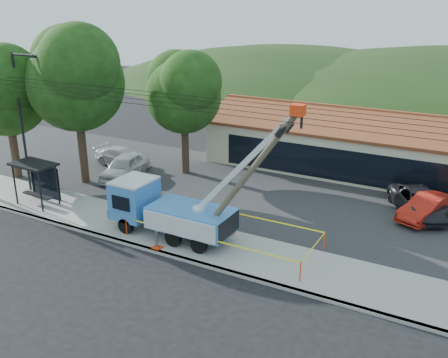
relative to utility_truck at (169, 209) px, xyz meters
name	(u,v)px	position (x,y,z in m)	size (l,w,h in m)	color
ground	(160,281)	(2.15, -3.93, -1.61)	(120.00, 120.00, 0.00)	black
curb	(185,259)	(2.15, -1.83, -1.53)	(60.00, 0.25, 0.15)	gray
sidewalk	(205,244)	(2.15, 0.07, -1.53)	(60.00, 4.00, 0.15)	gray
parking_lot	(268,194)	(2.15, 8.07, -1.56)	(60.00, 12.00, 0.10)	#28282B
strip_mall	(363,146)	(6.15, 16.05, 0.27)	(22.50, 8.53, 4.67)	beige
streetlight	(23,113)	(-11.63, 1.07, 3.70)	(2.13, 0.22, 9.00)	black
tree_west_near	(75,73)	(-9.85, 4.07, 5.92)	(7.56, 6.72, 10.80)	#332316
tree_west_far	(5,86)	(-14.85, 2.57, 4.93)	(6.84, 6.08, 9.48)	#332316
tree_lot	(183,88)	(-4.85, 9.07, 4.60)	(6.30, 5.60, 8.94)	#332316
hill_west	(293,84)	(-12.85, 51.07, -1.61)	(78.40, 56.00, 28.00)	#1B3212
utility_truck	(169,209)	(0.00, 0.00, 0.00)	(10.56, 3.68, 7.74)	black
leaning_pole	(247,176)	(4.58, -0.08, 2.68)	(5.55, 1.70, 7.67)	brown
bus_shelter	(37,173)	(-9.45, -0.25, 0.47)	(2.79, 1.80, 2.63)	black
caution_tape	(222,229)	(2.91, 0.56, -0.72)	(9.86, 3.46, 1.00)	#FE380D
car_silver	(125,179)	(-7.96, 5.98, -1.61)	(1.94, 4.82, 1.64)	silver
car_red	(426,221)	(11.77, 8.79, -1.61)	(1.52, 4.36, 1.44)	#A81C10
car_white	(124,166)	(-9.90, 8.18, -1.61)	(1.86, 4.58, 1.33)	silver
car_dark	(418,215)	(11.26, 9.39, -1.61)	(2.42, 5.24, 1.46)	black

